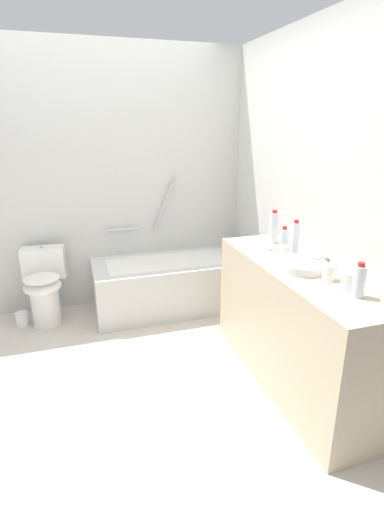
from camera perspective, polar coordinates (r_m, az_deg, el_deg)
The scene contains 17 objects.
ground_plane at distance 3.13m, azimuth -11.89°, elevation -15.69°, with size 4.06×4.06×0.00m, color beige.
wall_back_tiled at distance 3.89m, azimuth -15.12°, elevation 10.39°, with size 3.46×0.10×2.46m, color silver.
wall_right_mirror at distance 3.16m, azimuth 16.41°, elevation 8.48°, with size 0.10×2.81×2.46m, color silver.
bathtub at distance 3.87m, azimuth -3.18°, elevation -3.87°, with size 1.47×0.67×1.26m.
toilet at distance 3.79m, azimuth -20.76°, elevation -4.04°, with size 0.39×0.52×0.69m.
vanity_counter at distance 2.84m, azimuth 15.26°, elevation -9.71°, with size 0.54×1.56×0.86m, color tan.
sink_basin at distance 2.61m, azimuth 15.65°, elevation -1.30°, with size 0.32×0.32×0.05m, color white.
sink_faucet at distance 2.71m, azimuth 18.97°, elevation -0.82°, with size 0.13×0.15×0.06m.
water_bottle_0 at distance 2.28m, azimuth 23.18°, elevation -3.39°, with size 0.07×0.07×0.20m.
water_bottle_1 at distance 2.90m, azimuth 13.24°, elevation 2.24°, with size 0.06×0.06×0.19m.
water_bottle_2 at distance 3.11m, azimuth 11.82°, elevation 4.09°, with size 0.07×0.07×0.26m.
water_bottle_3 at distance 2.85m, azimuth 14.78°, elevation 2.48°, with size 0.06×0.06×0.26m.
drinking_glass_0 at distance 2.47m, azimuth 19.37°, elevation -2.28°, with size 0.08×0.08×0.10m, color white.
drinking_glass_1 at distance 2.37m, azimuth 21.83°, elevation -3.43°, with size 0.08×0.08×0.10m, color white.
drinking_glass_2 at distance 2.81m, azimuth 13.37°, elevation 0.66°, with size 0.06×0.06×0.09m, color white.
soap_dish at distance 2.97m, azimuth 11.42°, elevation 1.18°, with size 0.09×0.06×0.02m, color white.
toilet_paper_roll at distance 3.92m, azimuth -23.52°, elevation -8.40°, with size 0.11×0.11×0.13m, color white.
Camera 1 is at (-0.16, -2.59, 1.75)m, focal length 27.44 mm.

